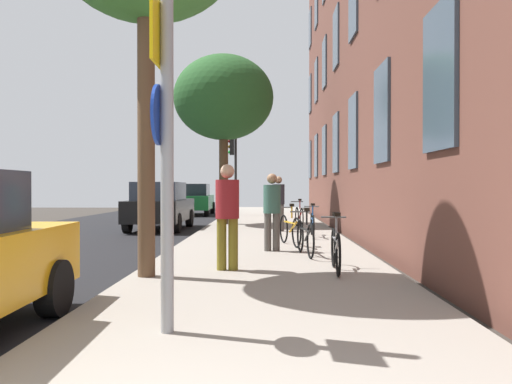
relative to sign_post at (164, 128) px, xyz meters
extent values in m
plane|color=#332D28|center=(-2.57, 11.71, -2.01)|extent=(41.80, 41.80, 0.00)
cube|color=black|center=(-4.67, 11.71, -2.00)|extent=(7.00, 38.00, 0.01)
cube|color=gray|center=(0.93, 11.71, -1.95)|extent=(4.20, 38.00, 0.12)
cube|color=#384756|center=(3.25, 2.29, 0.93)|extent=(0.06, 1.30, 1.98)
cube|color=#384756|center=(3.25, 5.86, 0.93)|extent=(0.06, 1.30, 1.98)
cube|color=#384756|center=(3.25, 9.43, 0.93)|extent=(0.06, 1.30, 1.98)
cube|color=#384756|center=(3.25, 13.00, 0.93)|extent=(0.06, 1.30, 1.98)
cube|color=#384756|center=(3.25, 16.57, 0.93)|extent=(0.06, 1.30, 1.98)
cube|color=#384756|center=(3.25, 20.14, 0.93)|extent=(0.06, 1.30, 1.98)
cube|color=#384756|center=(3.25, 23.71, 0.93)|extent=(0.06, 1.30, 1.98)
cube|color=#384756|center=(3.25, 9.43, 4.47)|extent=(0.06, 1.30, 1.98)
cube|color=#384756|center=(3.25, 13.00, 4.47)|extent=(0.06, 1.30, 1.98)
cube|color=#384756|center=(3.25, 16.57, 4.47)|extent=(0.06, 1.30, 1.98)
cube|color=#384756|center=(3.25, 20.14, 4.47)|extent=(0.06, 1.30, 1.98)
cube|color=#384756|center=(3.25, 23.71, 4.47)|extent=(0.06, 1.30, 1.98)
cube|color=#384756|center=(3.25, 20.14, 8.00)|extent=(0.06, 1.30, 1.98)
cube|color=#384756|center=(3.25, 23.71, 8.00)|extent=(0.06, 1.30, 1.98)
cylinder|color=gray|center=(0.02, 0.00, -0.22)|extent=(0.12, 0.12, 3.34)
cube|color=yellow|center=(-0.06, 0.00, 0.87)|extent=(0.03, 0.60, 0.60)
cylinder|color=#14339E|center=(-0.06, 0.00, 0.12)|extent=(0.03, 0.56, 0.56)
cylinder|color=black|center=(-0.57, 20.50, -0.02)|extent=(0.12, 0.12, 3.74)
cube|color=black|center=(-0.75, 20.50, 1.40)|extent=(0.20, 0.24, 0.80)
sphere|color=#4B0707|center=(-0.86, 20.50, 1.66)|extent=(0.16, 0.16, 0.16)
sphere|color=#523707|center=(-0.86, 20.50, 1.40)|extent=(0.16, 0.16, 0.16)
sphere|color=green|center=(-0.86, 20.50, 1.14)|extent=(0.16, 0.16, 0.16)
cylinder|color=brown|center=(-0.87, 3.05, 0.23)|extent=(0.26, 0.26, 4.23)
cylinder|color=#4C3823|center=(-0.65, 14.43, -0.13)|extent=(0.33, 0.33, 3.52)
ellipsoid|color=#235123|center=(-0.65, 14.43, 2.73)|extent=(3.64, 3.64, 3.10)
torus|color=black|center=(2.06, 4.03, -1.56)|extent=(0.07, 0.66, 0.66)
torus|color=black|center=(2.01, 3.06, -1.56)|extent=(0.07, 0.66, 0.66)
cylinder|color=#99999E|center=(2.03, 3.54, -1.38)|extent=(0.09, 0.83, 0.04)
cylinder|color=#99999E|center=(2.02, 3.30, -1.46)|extent=(0.07, 0.50, 0.27)
cylinder|color=#99999E|center=(2.03, 3.40, -1.13)|extent=(0.04, 0.04, 0.28)
cube|color=black|center=(2.03, 3.40, -0.97)|extent=(0.10, 0.24, 0.06)
cylinder|color=#4C4C4C|center=(2.06, 4.03, -1.05)|extent=(0.42, 0.05, 0.03)
torus|color=black|center=(1.63, 6.12, -1.56)|extent=(0.11, 0.65, 0.65)
torus|color=black|center=(1.76, 5.04, -1.56)|extent=(0.11, 0.65, 0.65)
cylinder|color=black|center=(1.70, 5.58, -1.38)|extent=(0.15, 0.93, 0.04)
cylinder|color=black|center=(1.73, 5.31, -1.46)|extent=(0.11, 0.56, 0.30)
cylinder|color=black|center=(1.71, 5.42, -1.14)|extent=(0.04, 0.04, 0.28)
cube|color=black|center=(1.71, 5.42, -0.98)|extent=(0.10, 0.24, 0.06)
cylinder|color=#4C4C4C|center=(1.63, 6.12, -1.06)|extent=(0.42, 0.08, 0.03)
torus|color=black|center=(1.34, 7.87, -1.55)|extent=(0.20, 0.67, 0.68)
torus|color=black|center=(1.60, 6.83, -1.55)|extent=(0.20, 0.67, 0.68)
cylinder|color=#C68C19|center=(1.47, 7.35, -1.36)|extent=(0.26, 0.89, 0.04)
cylinder|color=#C68C19|center=(1.53, 7.09, -1.45)|extent=(0.17, 0.54, 0.30)
cylinder|color=#C68C19|center=(1.51, 7.19, -1.11)|extent=(0.04, 0.04, 0.28)
cube|color=black|center=(1.51, 7.19, -0.95)|extent=(0.10, 0.24, 0.06)
cylinder|color=#4C4C4C|center=(1.34, 7.87, -1.03)|extent=(0.42, 0.13, 0.03)
torus|color=black|center=(2.19, 10.03, -1.58)|extent=(0.06, 0.62, 0.62)
torus|color=black|center=(2.15, 8.94, -1.58)|extent=(0.06, 0.62, 0.62)
cylinder|color=#194C99|center=(2.17, 9.49, -1.41)|extent=(0.08, 0.93, 0.04)
cylinder|color=#194C99|center=(2.16, 9.22, -1.49)|extent=(0.07, 0.56, 0.30)
cylinder|color=#194C99|center=(2.17, 9.32, -1.17)|extent=(0.04, 0.04, 0.28)
cube|color=black|center=(2.17, 9.32, -1.01)|extent=(0.10, 0.24, 0.06)
cylinder|color=#4C4C4C|center=(2.19, 10.03, -1.09)|extent=(0.42, 0.05, 0.03)
torus|color=black|center=(1.97, 13.28, -1.56)|extent=(0.10, 0.67, 0.67)
torus|color=black|center=(2.06, 12.28, -1.56)|extent=(0.10, 0.67, 0.67)
cylinder|color=#B21E1E|center=(2.01, 12.78, -1.37)|extent=(0.12, 0.86, 0.04)
cylinder|color=#B21E1E|center=(2.04, 12.53, -1.46)|extent=(0.09, 0.52, 0.28)
cylinder|color=#B21E1E|center=(2.03, 12.63, -1.12)|extent=(0.04, 0.04, 0.28)
cube|color=black|center=(2.03, 12.63, -0.96)|extent=(0.10, 0.24, 0.06)
cylinder|color=#4C4C4C|center=(1.97, 13.28, -1.04)|extent=(0.42, 0.07, 0.03)
cylinder|color=olive|center=(0.21, 3.67, -1.47)|extent=(0.16, 0.16, 0.84)
cylinder|color=olive|center=(0.40, 3.67, -1.47)|extent=(0.16, 0.16, 0.84)
cylinder|color=maroon|center=(0.30, 3.67, -0.74)|extent=(0.49, 0.49, 0.63)
sphere|color=tan|center=(0.30, 3.67, -0.29)|extent=(0.23, 0.23, 0.23)
cylinder|color=#4C4742|center=(0.96, 6.25, -1.49)|extent=(0.15, 0.15, 0.80)
cylinder|color=#4C4742|center=(1.14, 6.25, -1.49)|extent=(0.15, 0.15, 0.80)
cylinder|color=#33594C|center=(1.05, 6.25, -0.79)|extent=(0.46, 0.46, 0.60)
sphere|color=#936B4C|center=(1.05, 6.25, -0.37)|extent=(0.22, 0.22, 0.22)
cylinder|color=#4C4742|center=(1.19, 11.24, -1.48)|extent=(0.15, 0.15, 0.82)
cylinder|color=#4C4742|center=(1.38, 11.24, -1.48)|extent=(0.15, 0.15, 0.82)
cylinder|color=#26262D|center=(1.29, 11.24, -0.76)|extent=(0.53, 0.53, 0.61)
sphere|color=#936B4C|center=(1.29, 11.24, -0.33)|extent=(0.22, 0.22, 0.22)
cylinder|color=black|center=(-1.43, 0.99, -1.68)|extent=(0.22, 0.64, 0.64)
cube|color=black|center=(-2.70, 13.13, -1.33)|extent=(1.76, 4.24, 0.70)
cube|color=#2D3847|center=(-2.70, 12.91, -0.68)|extent=(1.47, 2.38, 0.60)
cylinder|color=black|center=(-3.49, 14.48, -1.68)|extent=(0.22, 0.64, 0.64)
cylinder|color=black|center=(-1.91, 14.48, -1.68)|extent=(0.22, 0.64, 0.64)
cylinder|color=black|center=(-3.49, 11.77, -1.68)|extent=(0.22, 0.64, 0.64)
cylinder|color=black|center=(-1.91, 11.77, -1.68)|extent=(0.22, 0.64, 0.64)
cube|color=#19662D|center=(-2.90, 22.63, -1.33)|extent=(2.01, 4.28, 0.70)
cube|color=#1E232D|center=(-2.90, 22.42, -0.68)|extent=(1.65, 2.41, 0.60)
cylinder|color=black|center=(-3.75, 23.98, -1.68)|extent=(0.22, 0.64, 0.64)
cylinder|color=black|center=(-2.05, 23.98, -1.68)|extent=(0.22, 0.64, 0.64)
cylinder|color=black|center=(-3.75, 21.28, -1.68)|extent=(0.22, 0.64, 0.64)
cylinder|color=black|center=(-2.05, 21.28, -1.68)|extent=(0.22, 0.64, 0.64)
camera|label=1|loc=(0.95, -4.86, -0.54)|focal=37.12mm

